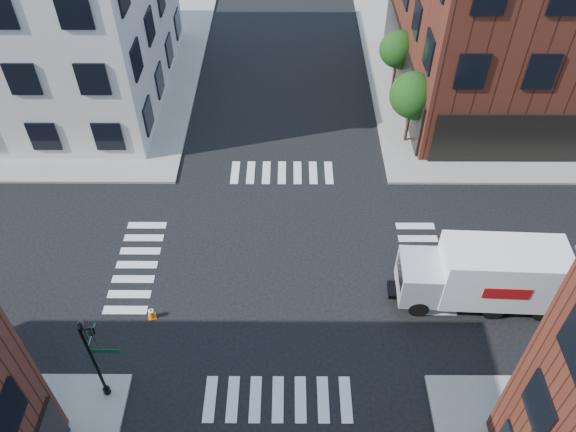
# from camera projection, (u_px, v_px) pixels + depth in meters

# --- Properties ---
(ground) EXTENTS (120.00, 120.00, 0.00)m
(ground) POSITION_uv_depth(u_px,v_px,m) (280.00, 265.00, 27.32)
(ground) COLOR black
(ground) RESTS_ON ground
(sidewalk_ne) EXTENTS (30.00, 30.00, 0.15)m
(sidewalk_ne) POSITION_uv_depth(u_px,v_px,m) (563.00, 53.00, 42.20)
(sidewalk_ne) COLOR gray
(sidewalk_ne) RESTS_ON ground
(sidewalk_nw) EXTENTS (30.00, 30.00, 0.15)m
(sidewalk_nw) POSITION_uv_depth(u_px,v_px,m) (6.00, 52.00, 42.31)
(sidewalk_nw) COLOR gray
(sidewalk_nw) RESTS_ON ground
(tree_near) EXTENTS (2.69, 2.69, 4.49)m
(tree_near) POSITION_uv_depth(u_px,v_px,m) (414.00, 97.00, 32.21)
(tree_near) COLOR black
(tree_near) RESTS_ON ground
(tree_far) EXTENTS (2.43, 2.43, 4.07)m
(tree_far) POSITION_uv_depth(u_px,v_px,m) (399.00, 51.00, 36.69)
(tree_far) COLOR black
(tree_far) RESTS_ON ground
(signal_pole) EXTENTS (1.29, 1.24, 4.60)m
(signal_pole) POSITION_uv_depth(u_px,v_px,m) (94.00, 353.00, 20.57)
(signal_pole) COLOR black
(signal_pole) RESTS_ON ground
(box_truck) EXTENTS (7.44, 2.53, 3.32)m
(box_truck) POSITION_uv_depth(u_px,v_px,m) (485.00, 275.00, 24.65)
(box_truck) COLOR white
(box_truck) RESTS_ON ground
(traffic_cone) EXTENTS (0.43, 0.43, 0.65)m
(traffic_cone) POSITION_uv_depth(u_px,v_px,m) (151.00, 313.00, 24.93)
(traffic_cone) COLOR #E55D0A
(traffic_cone) RESTS_ON ground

